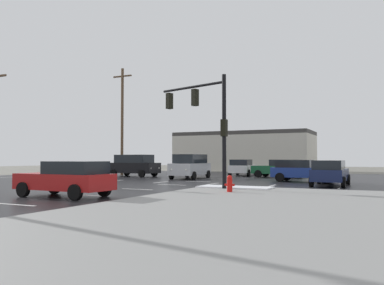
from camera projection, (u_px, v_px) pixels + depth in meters
name	position (u px, v px, depth m)	size (l,w,h in m)	color
ground_plane	(186.00, 183.00, 27.17)	(120.00, 120.00, 0.00)	slate
road_asphalt	(186.00, 183.00, 27.17)	(44.00, 44.00, 0.02)	black
sidewalk_corner	(374.00, 217.00, 11.16)	(18.00, 18.00, 0.14)	gray
snow_strip_curbside	(235.00, 187.00, 21.40)	(4.00, 1.60, 0.06)	white
lane_markings	(193.00, 185.00, 25.41)	(36.15, 36.15, 0.01)	silver
traffic_signal_mast	(206.00, 114.00, 21.81)	(4.57, 1.56, 6.06)	black
fire_hydrant	(230.00, 183.00, 18.71)	(0.48, 0.26, 0.79)	red
strip_building_background	(244.00, 152.00, 53.88)	(18.04, 8.00, 5.24)	beige
sedan_red	(67.00, 178.00, 17.47)	(4.58, 2.12, 1.58)	#B21919
sedan_blue	(302.00, 170.00, 28.62)	(4.61, 2.21, 1.58)	navy
sedan_green	(280.00, 168.00, 34.92)	(4.66, 2.37, 1.58)	#195933
sedan_navy	(330.00, 172.00, 24.40)	(2.05, 4.55, 1.58)	#141E47
suv_black	(134.00, 165.00, 36.93)	(4.94, 2.43, 2.03)	black
sedan_white	(242.00, 167.00, 38.31)	(2.35, 4.66, 1.58)	white
suv_silver	(190.00, 166.00, 33.16)	(2.39, 4.92, 2.03)	#B7BABF
utility_pole_far	(122.00, 119.00, 40.43)	(2.20, 0.28, 10.95)	brown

